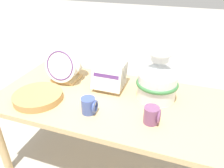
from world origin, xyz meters
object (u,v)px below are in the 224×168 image
Objects in this scene: ceramic_vase at (158,79)px; dish_rack_round_plates at (65,67)px; dish_rack_square_plates at (110,76)px; wicker_charger_stack at (38,97)px; mug_cobalt_glaze at (89,106)px; mug_plum_glaze at (152,115)px.

dish_rack_round_plates is (-0.67, 0.02, -0.03)m from ceramic_vase.
dish_rack_square_plates is at bearing 175.04° from ceramic_vase.
wicker_charger_stack is 0.37m from mug_cobalt_glaze.
dish_rack_round_plates is 0.84× the size of wicker_charger_stack.
dish_rack_square_plates is 0.45m from mug_plum_glaze.
ceramic_vase reaches higher than mug_cobalt_glaze.
mug_cobalt_glaze is at bearing -43.05° from dish_rack_round_plates.
mug_plum_glaze is (0.69, -0.28, -0.06)m from dish_rack_round_plates.
ceramic_vase is 0.77m from wicker_charger_stack.
dish_rack_round_plates is 1.16× the size of dish_rack_square_plates.
dish_rack_square_plates is 0.32m from mug_cobalt_glaze.
mug_cobalt_glaze is 1.00× the size of mug_plum_glaze.
dish_rack_square_plates is 0.72× the size of wicker_charger_stack.
dish_rack_round_plates is at bearing 158.01° from mug_plum_glaze.
dish_rack_square_plates is at bearing 87.28° from mug_cobalt_glaze.
dish_rack_round_plates reaches higher than mug_cobalt_glaze.
mug_cobalt_glaze is at bearing -175.25° from mug_plum_glaze.
dish_rack_square_plates is at bearing 37.93° from wicker_charger_stack.
ceramic_vase is 1.25× the size of dish_rack_round_plates.
wicker_charger_stack is at bearing -179.01° from mug_plum_glaze.
ceramic_vase is 3.33× the size of mug_plum_glaze.
ceramic_vase is 0.33m from dish_rack_square_plates.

